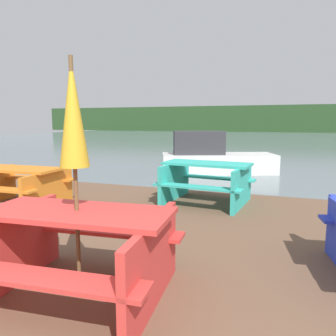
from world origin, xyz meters
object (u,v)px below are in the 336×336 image
picnic_table_teal (207,179)px  umbrella_gold (73,115)px  picnic_table_orange (17,183)px  boat (213,158)px  picnic_table_red (78,245)px

picnic_table_teal → umbrella_gold: size_ratio=0.84×
umbrella_gold → picnic_table_orange: bearing=142.2°
boat → picnic_table_red: bearing=-108.9°
picnic_table_teal → umbrella_gold: umbrella_gold is taller
umbrella_gold → boat: bearing=92.8°
picnic_table_orange → picnic_table_teal: picnic_table_teal is taller
picnic_table_red → picnic_table_orange: 3.71m
picnic_table_teal → umbrella_gold: (-0.30, -3.76, 1.16)m
umbrella_gold → picnic_table_teal: bearing=85.4°
picnic_table_teal → boat: 3.82m
picnic_table_red → picnic_table_teal: size_ratio=1.01×
umbrella_gold → boat: (-0.37, 7.52, -1.16)m
picnic_table_red → picnic_table_teal: bearing=85.4°
picnic_table_orange → umbrella_gold: bearing=-37.8°
picnic_table_red → boat: boat is taller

